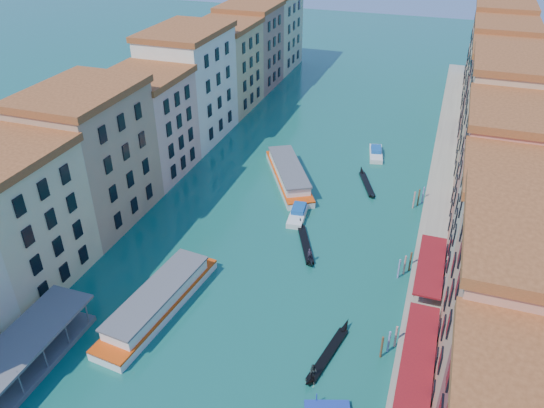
{
  "coord_description": "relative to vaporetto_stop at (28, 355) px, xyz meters",
  "views": [
    {
      "loc": [
        20.45,
        -16.46,
        43.23
      ],
      "look_at": [
        1.1,
        40.16,
        6.98
      ],
      "focal_mm": 35.0,
      "sensor_mm": 36.0,
      "label": 1
    }
  ],
  "objects": [
    {
      "name": "right_bank_palazzos",
      "position": [
        46.0,
        53.0,
        8.31
      ],
      "size": [
        12.8,
        128.4,
        21.0
      ],
      "color": "brown",
      "rests_on": "ground"
    },
    {
      "name": "restaurant_awnings",
      "position": [
        38.19,
        11.0,
        1.55
      ],
      "size": [
        3.2,
        44.55,
        3.12
      ],
      "color": "maroon",
      "rests_on": "ground"
    },
    {
      "name": "gondola_right",
      "position": [
        29.1,
        11.07,
        -1.02
      ],
      "size": [
        3.06,
        10.97,
        2.2
      ],
      "rotation": [
        0.0,
        0.0,
        -0.2
      ],
      "color": "black",
      "rests_on": "ground"
    },
    {
      "name": "gondola_fore",
      "position": [
        21.4,
        29.97,
        -1.05
      ],
      "size": [
        5.58,
        11.06,
        2.34
      ],
      "rotation": [
        0.0,
        0.0,
        0.42
      ],
      "color": "black",
      "rests_on": "ground"
    },
    {
      "name": "motorboat_far",
      "position": [
        25.97,
        61.75,
        -0.87
      ],
      "size": [
        3.5,
        7.36,
        1.46
      ],
      "rotation": [
        0.0,
        0.0,
        0.19
      ],
      "color": "white",
      "rests_on": "ground"
    },
    {
      "name": "gondola_far",
      "position": [
        26.35,
        50.1,
        -1.13
      ],
      "size": [
        4.77,
        10.23,
        1.52
      ],
      "rotation": [
        0.0,
        0.0,
        0.38
      ],
      "color": "black",
      "rests_on": "ground"
    },
    {
      "name": "vaporetto_stop",
      "position": [
        0.0,
        0.0,
        0.0
      ],
      "size": [
        5.4,
        16.4,
        3.65
      ],
      "color": "#5C5D5F",
      "rests_on": "ground"
    },
    {
      "name": "quay",
      "position": [
        38.0,
        53.0,
        -0.94
      ],
      "size": [
        4.0,
        140.0,
        1.0
      ],
      "primitive_type": "cube",
      "color": "gray",
      "rests_on": "ground"
    },
    {
      "name": "motorboat_mid",
      "position": [
        18.27,
        36.99,
        -0.86
      ],
      "size": [
        2.98,
        7.4,
        1.49
      ],
      "rotation": [
        0.0,
        0.0,
        0.1
      ],
      "color": "silver",
      "rests_on": "ground"
    },
    {
      "name": "mooring_poles_right",
      "position": [
        35.1,
        16.8,
        -0.14
      ],
      "size": [
        1.44,
        54.24,
        3.2
      ],
      "color": "#59311E",
      "rests_on": "ground"
    },
    {
      "name": "mooring_poles_left",
      "position": [
        -2.5,
        0.0,
        -0.14
      ],
      "size": [
        0.24,
        8.24,
        3.2
      ],
      "color": "#59311E",
      "rests_on": "ground"
    },
    {
      "name": "left_bank_palazzos",
      "position": [
        -10.0,
        52.68,
        8.27
      ],
      "size": [
        12.8,
        128.4,
        21.0
      ],
      "color": "beige",
      "rests_on": "ground"
    },
    {
      "name": "vaporetto_far",
      "position": [
        13.56,
        47.25,
        -0.15
      ],
      "size": [
        13.25,
        18.93,
        2.86
      ],
      "rotation": [
        0.0,
        0.0,
        0.51
      ],
      "color": "silver",
      "rests_on": "ground"
    },
    {
      "name": "vaporetto_near",
      "position": [
        8.53,
        11.97,
        -0.13
      ],
      "size": [
        6.5,
        19.9,
        2.91
      ],
      "rotation": [
        0.0,
        0.0,
        -0.11
      ],
      "color": "white",
      "rests_on": "ground"
    }
  ]
}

